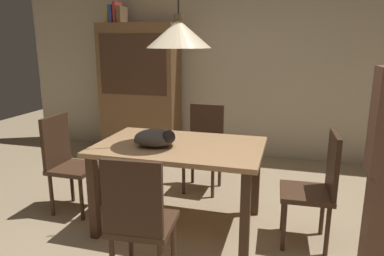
{
  "coord_description": "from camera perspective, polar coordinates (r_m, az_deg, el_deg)",
  "views": [
    {
      "loc": [
        0.8,
        -2.37,
        1.6
      ],
      "look_at": [
        -0.04,
        0.6,
        0.85
      ],
      "focal_mm": 33.25,
      "sensor_mm": 36.0,
      "label": 1
    }
  ],
  "objects": [
    {
      "name": "book_red_tall",
      "position": [
        5.27,
        -11.87,
        17.66
      ],
      "size": [
        0.04,
        0.22,
        0.28
      ],
      "primitive_type": "cube",
      "color": "#B73833",
      "rests_on": "hutch_bookcase"
    },
    {
      "name": "pendant_lamp",
      "position": [
        2.9,
        -2.15,
        14.92
      ],
      "size": [
        0.52,
        0.52,
        1.3
      ],
      "color": "beige"
    },
    {
      "name": "chair_right_side",
      "position": [
        2.98,
        19.43,
        -8.53
      ],
      "size": [
        0.42,
        0.42,
        0.93
      ],
      "color": "#472D1E",
      "rests_on": "ground"
    },
    {
      "name": "cat_sleeping",
      "position": [
        2.95,
        -5.78,
        -1.59
      ],
      "size": [
        0.4,
        0.31,
        0.16
      ],
      "color": "#4C4742",
      "rests_on": "dining_table"
    },
    {
      "name": "chair_far_back",
      "position": [
        3.9,
        1.98,
        -2.51
      ],
      "size": [
        0.41,
        0.41,
        0.93
      ],
      "color": "#472D1E",
      "rests_on": "ground"
    },
    {
      "name": "back_wall",
      "position": [
        5.08,
        6.8,
        11.91
      ],
      "size": [
        6.4,
        0.1,
        2.9
      ],
      "primitive_type": "cube",
      "color": "beige",
      "rests_on": "ground"
    },
    {
      "name": "book_brown_thick",
      "position": [
        5.24,
        -11.18,
        17.38
      ],
      "size": [
        0.06,
        0.24,
        0.22
      ],
      "primitive_type": "cube",
      "color": "brown",
      "rests_on": "hutch_bookcase"
    },
    {
      "name": "hutch_bookcase",
      "position": [
        5.18,
        -8.32,
        5.66
      ],
      "size": [
        1.12,
        0.45,
        1.85
      ],
      "color": "brown",
      "rests_on": "ground"
    },
    {
      "name": "chair_near_front",
      "position": [
        2.35,
        -8.51,
        -14.08
      ],
      "size": [
        0.43,
        0.43,
        0.93
      ],
      "color": "#472D1E",
      "rests_on": "ground"
    },
    {
      "name": "ground",
      "position": [
        2.97,
        -2.61,
        -18.98
      ],
      "size": [
        10.0,
        10.0,
        0.0
      ],
      "primitive_type": "plane",
      "color": "tan"
    },
    {
      "name": "chair_left_side",
      "position": [
        3.59,
        -19.45,
        -4.77
      ],
      "size": [
        0.4,
        0.4,
        0.93
      ],
      "color": "#472D1E",
      "rests_on": "ground"
    },
    {
      "name": "dining_table",
      "position": [
        3.05,
        -1.98,
        -4.46
      ],
      "size": [
        1.4,
        0.9,
        0.75
      ],
      "color": "tan",
      "rests_on": "ground"
    },
    {
      "name": "book_yellow_short",
      "position": [
        5.33,
        -13.12,
        17.01
      ],
      "size": [
        0.04,
        0.2,
        0.18
      ],
      "primitive_type": "cube",
      "color": "gold",
      "rests_on": "hutch_bookcase"
    },
    {
      "name": "book_blue_wide",
      "position": [
        5.3,
        -12.5,
        17.39
      ],
      "size": [
        0.06,
        0.24,
        0.24
      ],
      "primitive_type": "cube",
      "color": "#384C93",
      "rests_on": "hutch_bookcase"
    }
  ]
}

